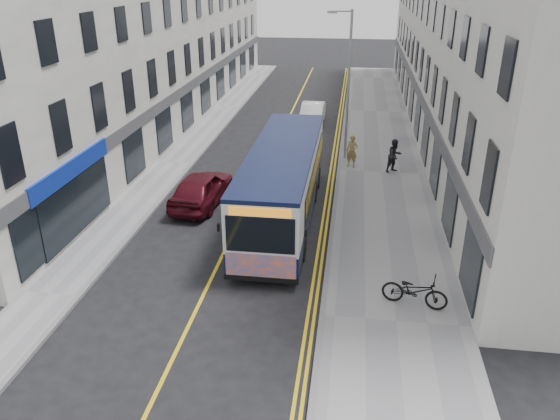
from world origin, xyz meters
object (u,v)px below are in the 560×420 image
(streetlamp, at_px, (347,82))
(city_bus, at_px, (283,182))
(car_maroon, at_px, (202,188))
(bicycle, at_px, (415,291))
(pedestrian_near, at_px, (352,151))
(pedestrian_far, at_px, (395,156))
(car_white, at_px, (312,114))

(streetlamp, bearing_deg, city_bus, -105.62)
(streetlamp, relative_size, car_maroon, 1.74)
(bicycle, height_order, car_maroon, car_maroon)
(pedestrian_near, height_order, car_maroon, pedestrian_near)
(pedestrian_far, xyz_separation_m, car_white, (-5.04, 9.23, -0.28))
(car_white, distance_m, car_maroon, 14.99)
(pedestrian_near, distance_m, car_maroon, 8.80)
(bicycle, height_order, car_white, car_white)
(streetlamp, relative_size, pedestrian_far, 4.57)
(pedestrian_near, relative_size, car_maroon, 0.38)
(streetlamp, bearing_deg, bicycle, -79.44)
(city_bus, relative_size, bicycle, 5.40)
(streetlamp, relative_size, pedestrian_near, 4.61)
(city_bus, height_order, pedestrian_near, city_bus)
(streetlamp, relative_size, car_white, 1.85)
(bicycle, xyz_separation_m, pedestrian_near, (-2.20, 12.93, 0.33))
(streetlamp, bearing_deg, pedestrian_far, -34.75)
(city_bus, bearing_deg, pedestrian_near, 68.15)
(streetlamp, bearing_deg, car_white, 107.80)
(city_bus, relative_size, car_maroon, 2.42)
(streetlamp, height_order, car_white, streetlamp)
(car_maroon, bearing_deg, pedestrian_near, -133.69)
(bicycle, bearing_deg, car_maroon, 64.59)
(city_bus, bearing_deg, bicycle, -50.18)
(streetlamp, xyz_separation_m, car_maroon, (-6.19, -7.11, -3.60))
(car_maroon, bearing_deg, city_bus, 168.31)
(car_white, bearing_deg, bicycle, -76.12)
(bicycle, xyz_separation_m, car_white, (-5.03, 21.67, 0.05))
(streetlamp, height_order, pedestrian_far, streetlamp)
(pedestrian_far, bearing_deg, city_bus, -165.50)
(bicycle, bearing_deg, pedestrian_near, 23.27)
(pedestrian_near, height_order, car_white, pedestrian_near)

